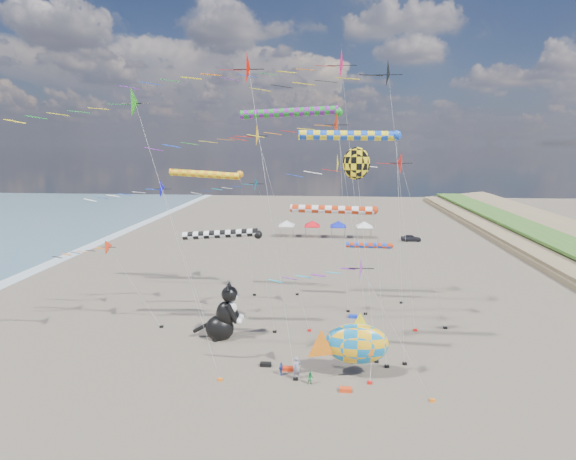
% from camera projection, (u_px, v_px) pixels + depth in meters
% --- Properties ---
extents(ground, '(260.00, 260.00, 0.00)m').
position_uv_depth(ground, '(297.00, 429.00, 28.67)').
color(ground, brown).
rests_on(ground, ground).
extents(delta_kite_0, '(9.87, 1.67, 8.89)m').
position_uv_depth(delta_kite_0, '(104.00, 251.00, 43.51)').
color(delta_kite_0, '#FF3A18').
rests_on(delta_kite_0, ground).
extents(delta_kite_1, '(10.28, 1.97, 10.37)m').
position_uv_depth(delta_kite_1, '(368.00, 277.00, 30.43)').
color(delta_kite_1, purple).
rests_on(delta_kite_1, ground).
extents(delta_kite_2, '(14.11, 2.29, 17.43)m').
position_uv_depth(delta_kite_2, '(395.00, 165.00, 41.69)').
color(delta_kite_2, red).
rests_on(delta_kite_2, ground).
extents(delta_kite_3, '(11.36, 1.89, 14.48)m').
position_uv_depth(delta_kite_3, '(252.00, 186.00, 52.05)').
color(delta_kite_3, '#129EC3').
rests_on(delta_kite_3, ground).
extents(delta_kite_4, '(14.57, 2.83, 25.60)m').
position_uv_depth(delta_kite_4, '(389.00, 75.00, 39.51)').
color(delta_kite_4, black).
rests_on(delta_kite_4, ground).
extents(delta_kite_5, '(12.54, 2.46, 24.43)m').
position_uv_depth(delta_kite_5, '(231.00, 70.00, 30.67)').
color(delta_kite_5, red).
rests_on(delta_kite_5, ground).
extents(delta_kite_6, '(11.23, 1.90, 14.79)m').
position_uv_depth(delta_kite_6, '(150.00, 192.00, 42.02)').
color(delta_kite_6, '#0B0BC1').
rests_on(delta_kite_6, ground).
extents(delta_kite_7, '(13.59, 2.23, 21.84)m').
position_uv_depth(delta_kite_7, '(129.00, 108.00, 31.16)').
color(delta_kite_7, '#25951C').
rests_on(delta_kite_7, ground).
extents(delta_kite_8, '(14.83, 3.23, 27.17)m').
position_uv_depth(delta_kite_8, '(334.00, 66.00, 43.45)').
color(delta_kite_8, '#EE0B5A').
rests_on(delta_kite_8, ground).
extents(delta_kite_9, '(14.19, 2.21, 19.81)m').
position_uv_depth(delta_kite_9, '(247.00, 139.00, 40.68)').
color(delta_kite_9, '#F5A60D').
rests_on(delta_kite_9, ground).
extents(delta_kite_10, '(12.04, 2.21, 20.66)m').
position_uv_depth(delta_kite_10, '(322.00, 128.00, 37.21)').
color(delta_kite_10, '#FF3002').
rests_on(delta_kite_10, ground).
extents(windsock_0, '(6.62, 0.66, 7.07)m').
position_uv_depth(windsock_0, '(371.00, 246.00, 50.31)').
color(windsock_0, red).
rests_on(windsock_0, ground).
extents(windsock_1, '(11.55, 0.92, 21.50)m').
position_uv_depth(windsock_1, '(294.00, 113.00, 45.19)').
color(windsock_1, '#198B21').
rests_on(windsock_1, ground).
extents(windsock_2, '(9.04, 0.76, 18.94)m').
position_uv_depth(windsock_2, '(352.00, 137.00, 33.94)').
color(windsock_2, blue).
rests_on(windsock_2, ground).
extents(windsock_3, '(8.10, 0.66, 13.29)m').
position_uv_depth(windsock_3, '(337.00, 211.00, 34.52)').
color(windsock_3, red).
rests_on(windsock_3, ground).
extents(windsock_4, '(9.92, 0.85, 14.91)m').
position_uv_depth(windsock_4, '(208.00, 175.00, 51.64)').
color(windsock_4, orange).
rests_on(windsock_4, ground).
extents(windsock_5, '(8.79, 0.80, 10.04)m').
position_uv_depth(windsock_5, '(225.00, 235.00, 41.91)').
color(windsock_5, black).
rests_on(windsock_5, ground).
extents(angelfish_kite, '(3.74, 3.02, 17.69)m').
position_uv_depth(angelfish_kite, '(354.00, 165.00, 36.48)').
color(angelfish_kite, yellow).
rests_on(angelfish_kite, ground).
extents(cat_inflatable, '(4.11, 2.18, 5.45)m').
position_uv_depth(cat_inflatable, '(222.00, 311.00, 41.58)').
color(cat_inflatable, black).
rests_on(cat_inflatable, ground).
extents(fish_inflatable, '(6.68, 3.31, 5.28)m').
position_uv_depth(fish_inflatable, '(356.00, 344.00, 34.63)').
color(fish_inflatable, '#1279B7').
rests_on(fish_inflatable, ground).
extents(person_adult, '(0.80, 0.72, 1.83)m').
position_uv_depth(person_adult, '(297.00, 368.00, 34.60)').
color(person_adult, gray).
rests_on(person_adult, ground).
extents(child_green, '(0.55, 0.46, 1.02)m').
position_uv_depth(child_green, '(310.00, 378.00, 33.91)').
color(child_green, '#219047').
rests_on(child_green, ground).
extents(child_blue, '(0.51, 0.66, 1.04)m').
position_uv_depth(child_blue, '(281.00, 369.00, 35.30)').
color(child_blue, '#314BB0').
rests_on(child_blue, ground).
extents(kite_bag_0, '(0.90, 0.44, 0.30)m').
position_uv_depth(kite_bag_0, '(353.00, 316.00, 46.99)').
color(kite_bag_0, '#132DC7').
rests_on(kite_bag_0, ground).
extents(kite_bag_1, '(0.90, 0.44, 0.30)m').
position_uv_depth(kite_bag_1, '(266.00, 364.00, 36.78)').
color(kite_bag_1, black).
rests_on(kite_bag_1, ground).
extents(kite_bag_2, '(0.90, 0.44, 0.30)m').
position_uv_depth(kite_bag_2, '(287.00, 369.00, 36.09)').
color(kite_bag_2, red).
rests_on(kite_bag_2, ground).
extents(kite_bag_3, '(0.90, 0.44, 0.30)m').
position_uv_depth(kite_bag_3, '(346.00, 390.00, 33.00)').
color(kite_bag_3, red).
rests_on(kite_bag_3, ground).
extents(tent_row, '(19.20, 4.20, 3.80)m').
position_uv_depth(tent_row, '(325.00, 222.00, 86.65)').
color(tent_row, silver).
rests_on(tent_row, ground).
extents(parked_car, '(3.70, 1.61, 1.24)m').
position_uv_depth(parked_car, '(411.00, 238.00, 83.83)').
color(parked_car, '#26262D').
rests_on(parked_car, ground).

